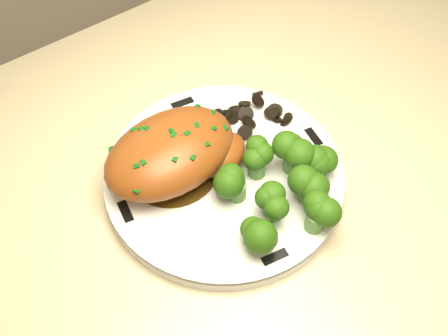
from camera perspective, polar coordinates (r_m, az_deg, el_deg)
plate at (r=0.68m, az=0.00°, el=-0.97°), size 0.35×0.35×0.02m
rim_accent_0 at (r=0.72m, az=9.08°, el=3.13°), size 0.02×0.03×0.00m
rim_accent_1 at (r=0.75m, az=-4.25°, el=6.59°), size 0.03×0.02×0.00m
rim_accent_2 at (r=0.65m, az=-9.98°, el=-4.38°), size 0.02×0.03×0.00m
rim_accent_3 at (r=0.62m, az=5.18°, el=-9.00°), size 0.03×0.02×0.00m
gravy_pool at (r=0.68m, az=-5.31°, el=-0.07°), size 0.11×0.11×0.00m
chicken_breast at (r=0.66m, az=-4.96°, el=1.56°), size 0.17×0.12×0.06m
mushroom_pile at (r=0.72m, az=2.40°, el=4.80°), size 0.09×0.06×0.02m
broccoli_florets at (r=0.63m, az=6.15°, el=-1.76°), size 0.14×0.13×0.05m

